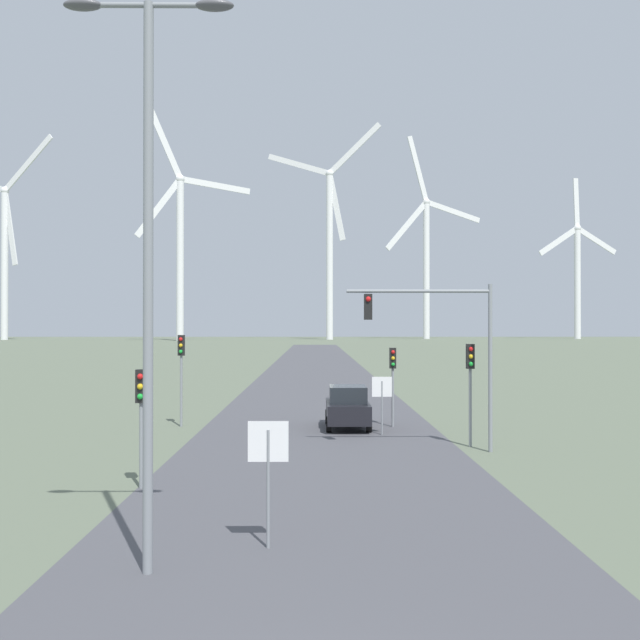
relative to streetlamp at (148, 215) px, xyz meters
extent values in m
cube|color=#47474C|center=(3.17, 41.99, -6.38)|extent=(10.00, 240.00, 0.01)
cylinder|color=gray|center=(0.00, 0.00, -1.29)|extent=(0.18, 0.18, 10.18)
cylinder|color=gray|center=(0.00, 0.00, 3.76)|extent=(2.35, 0.10, 0.10)
ellipsoid|color=#4C4C51|center=(-1.17, 0.00, 3.76)|extent=(0.70, 0.32, 0.20)
ellipsoid|color=#4C4C51|center=(1.17, 0.00, 3.76)|extent=(0.70, 0.32, 0.20)
cylinder|color=gray|center=(2.05, 1.49, -5.21)|extent=(0.07, 0.07, 2.34)
cube|color=white|center=(2.05, 1.48, -4.27)|extent=(0.81, 0.01, 0.81)
cube|color=red|center=(2.05, 1.49, -4.27)|extent=(0.76, 0.02, 0.76)
cylinder|color=gray|center=(5.70, 16.85, -5.29)|extent=(0.07, 0.07, 2.17)
cube|color=white|center=(5.70, 16.84, -4.44)|extent=(0.81, 0.01, 0.81)
cube|color=red|center=(5.70, 16.85, -4.44)|extent=(0.76, 0.02, 0.76)
cylinder|color=gray|center=(-1.73, 6.97, -4.77)|extent=(0.11, 0.11, 3.22)
cube|color=black|center=(-1.73, 6.97, -3.61)|extent=(0.28, 0.24, 0.90)
sphere|color=red|center=(-1.73, 6.84, -3.34)|extent=(0.16, 0.16, 0.16)
sphere|color=gold|center=(-1.73, 6.84, -3.61)|extent=(0.16, 0.16, 0.16)
sphere|color=green|center=(-1.73, 6.84, -3.88)|extent=(0.16, 0.16, 0.16)
cylinder|color=gray|center=(8.64, 13.83, -4.51)|extent=(0.11, 0.11, 3.74)
cube|color=black|center=(8.64, 13.83, -3.08)|extent=(0.28, 0.24, 0.90)
sphere|color=red|center=(8.64, 13.69, -2.81)|extent=(0.16, 0.16, 0.16)
sphere|color=gold|center=(8.64, 13.69, -3.08)|extent=(0.16, 0.16, 0.16)
sphere|color=green|center=(8.64, 13.69, -3.35)|extent=(0.16, 0.16, 0.16)
cylinder|color=gray|center=(-2.85, 19.40, -4.38)|extent=(0.11, 0.11, 4.00)
cube|color=black|center=(-2.85, 19.40, -2.83)|extent=(0.28, 0.24, 0.90)
sphere|color=red|center=(-2.85, 19.27, -2.56)|extent=(0.16, 0.16, 0.16)
sphere|color=gold|center=(-2.85, 19.27, -2.83)|extent=(0.16, 0.16, 0.16)
sphere|color=green|center=(-2.85, 19.27, -3.10)|extent=(0.16, 0.16, 0.16)
cylinder|color=gray|center=(6.39, 19.23, -4.65)|extent=(0.11, 0.11, 3.45)
cube|color=black|center=(6.39, 19.23, -3.38)|extent=(0.28, 0.24, 0.90)
sphere|color=red|center=(6.39, 19.09, -3.11)|extent=(0.16, 0.16, 0.16)
sphere|color=gold|center=(6.39, 19.09, -3.38)|extent=(0.16, 0.16, 0.16)
sphere|color=green|center=(6.39, 19.09, -3.65)|extent=(0.16, 0.16, 0.16)
cylinder|color=gray|center=(9.11, 12.71, -3.45)|extent=(0.14, 0.14, 5.87)
cylinder|color=gray|center=(6.60, 12.71, -0.76)|extent=(5.02, 0.12, 0.12)
cube|color=black|center=(4.84, 12.71, -1.31)|extent=(0.28, 0.24, 0.90)
sphere|color=red|center=(4.84, 12.58, -1.04)|extent=(0.18, 0.18, 0.18)
cube|color=black|center=(4.40, 18.86, -5.65)|extent=(1.81, 4.11, 0.80)
cube|color=#1E2328|center=(4.40, 18.71, -4.90)|extent=(1.57, 2.11, 0.70)
cylinder|color=black|center=(3.57, 20.14, -6.05)|extent=(0.22, 0.66, 0.66)
cylinder|color=black|center=(5.23, 20.14, -6.05)|extent=(0.22, 0.66, 0.66)
cylinder|color=black|center=(3.57, 17.59, -6.05)|extent=(0.22, 0.66, 0.66)
cylinder|color=black|center=(5.23, 17.59, -6.05)|extent=(0.22, 0.66, 0.66)
cylinder|color=white|center=(-95.53, 224.99, 17.39)|extent=(2.20, 2.20, 47.53)
sphere|color=white|center=(-95.53, 224.99, 41.16)|extent=(2.60, 2.60, 2.60)
cube|color=white|center=(-93.47, 224.15, 28.92)|extent=(5.73, 2.74, 23.52)
cube|color=white|center=(-86.75, 221.39, 49.20)|extent=(17.90, 7.74, 16.62)
cylinder|color=white|center=(-36.89, 208.94, 17.71)|extent=(2.20, 2.20, 48.18)
sphere|color=white|center=(-36.89, 208.94, 41.80)|extent=(2.60, 2.60, 2.60)
cube|color=white|center=(-41.11, 207.13, 52.03)|extent=(9.66, 4.52, 20.01)
cube|color=white|center=(-42.92, 206.35, 32.71)|extent=(12.90, 5.92, 18.18)
cube|color=white|center=(-26.64, 213.35, 40.66)|extent=(19.68, 8.83, 3.93)
cylinder|color=white|center=(8.02, 230.16, 20.72)|extent=(2.20, 2.20, 54.20)
sphere|color=white|center=(8.02, 230.16, 47.82)|extent=(2.60, 2.60, 2.60)
cube|color=white|center=(16.21, 227.50, 55.46)|extent=(16.74, 5.87, 15.76)
cube|color=white|center=(-2.36, 233.54, 51.46)|extent=(20.29, 7.03, 8.57)
cube|color=white|center=(10.22, 229.44, 36.55)|extent=(5.98, 2.37, 21.64)
cylinder|color=white|center=(41.20, 240.57, 16.97)|extent=(2.20, 2.20, 46.69)
sphere|color=white|center=(41.20, 240.57, 40.31)|extent=(2.60, 2.60, 2.60)
cube|color=white|center=(38.06, 239.11, 51.47)|extent=(7.71, 3.95, 21.61)
cube|color=white|center=(34.01, 237.23, 31.73)|extent=(14.99, 7.34, 17.43)
cube|color=white|center=(51.53, 245.39, 37.73)|extent=(20.09, 9.71, 6.62)
cylinder|color=white|center=(93.60, 242.92, 12.68)|extent=(2.20, 2.20, 38.12)
sphere|color=white|center=(93.60, 242.92, 31.74)|extent=(2.60, 2.60, 2.60)
cube|color=white|center=(101.20, 245.01, 27.58)|extent=(15.04, 4.58, 9.29)
cube|color=white|center=(93.26, 242.83, 40.64)|extent=(2.49, 1.13, 16.58)
cube|color=white|center=(86.33, 240.92, 26.98)|extent=(14.53, 4.45, 10.34)
camera|label=1|loc=(2.96, -13.33, -1.98)|focal=42.00mm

